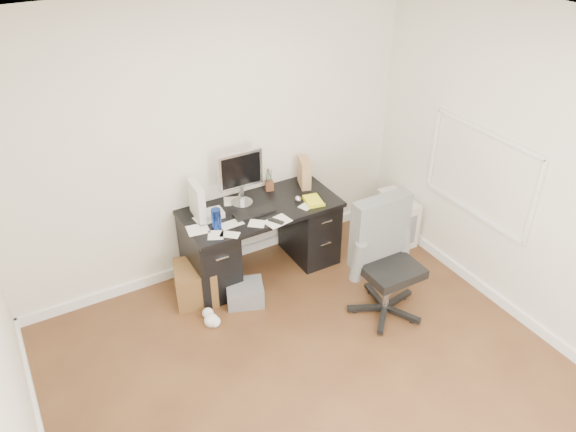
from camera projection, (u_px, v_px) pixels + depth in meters
name	position (u px, v px, depth m)	size (l,w,h in m)	color
ground	(326.00, 395.00, 4.38)	(4.00, 4.00, 0.00)	#472616
room_shell	(337.00, 212.00, 3.52)	(4.02, 4.02, 2.71)	silver
desk	(261.00, 237.00, 5.50)	(1.50, 0.70, 0.75)	black
loose_papers	(244.00, 215.00, 5.19)	(1.10, 0.60, 0.00)	white
lcd_monitor	(241.00, 178.00, 5.21)	(0.44, 0.25, 0.55)	#B6B6BB
keyboard	(254.00, 213.00, 5.20)	(0.39, 0.13, 0.02)	black
computer_mouse	(298.00, 199.00, 5.37)	(0.06, 0.06, 0.06)	#B6B6BB
travel_mug	(216.00, 219.00, 4.96)	(0.09, 0.09, 0.19)	navy
white_binder	(197.00, 201.00, 5.06)	(0.14, 0.30, 0.34)	silver
magazine_file	(304.00, 172.00, 5.59)	(0.12, 0.25, 0.29)	#AB7A52
pen_cup	(269.00, 180.00, 5.52)	(0.10, 0.10, 0.23)	#5D2F1A
yellow_book	(314.00, 201.00, 5.37)	(0.16, 0.21, 0.04)	#F9F61B
paper_remote	(278.00, 220.00, 5.09)	(0.23, 0.18, 0.02)	white
office_chair	(390.00, 262.00, 4.89)	(0.63, 0.63, 1.12)	#4C4E4C
pc_tower	(397.00, 218.00, 6.06)	(0.23, 0.51, 0.51)	#BDB6AA
shopping_bag	(387.00, 219.00, 6.21)	(0.24, 0.17, 0.33)	silver
wicker_basket	(196.00, 283.00, 5.24)	(0.37, 0.37, 0.37)	#4C3217
desk_printer	(245.00, 293.00, 5.25)	(0.34, 0.28, 0.20)	#5D5D62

